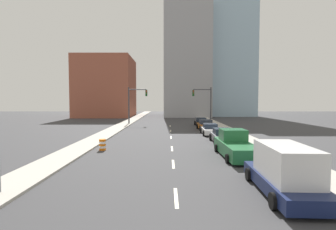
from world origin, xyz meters
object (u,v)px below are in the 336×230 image
Objects in this scene: sedan_black at (200,122)px; pickup_truck_green at (235,146)px; traffic_signal_left at (133,101)px; sedan_white at (209,129)px; sedan_orange at (205,125)px; sedan_gray at (222,136)px; traffic_barrel at (102,145)px; traffic_signal_right at (205,101)px; box_truck_navy at (284,171)px.

pickup_truck_green is at bearing -91.61° from sedan_black.
traffic_signal_left is 29.68m from pickup_truck_green.
pickup_truck_green reaches higher than sedan_white.
sedan_orange is (11.57, -8.95, -3.52)m from traffic_signal_left.
sedan_gray reaches higher than sedan_white.
sedan_gray is at bearing -90.81° from sedan_black.
sedan_orange is 1.07× the size of sedan_black.
traffic_barrel is at bearing 166.40° from pickup_truck_green.
traffic_barrel is 0.22× the size of sedan_black.
traffic_signal_left is 1.53× the size of sedan_black.
traffic_signal_right is 1.10× the size of box_truck_navy.
pickup_truck_green reaches higher than traffic_barrel.
box_truck_navy is 1.40× the size of sedan_black.
traffic_signal_left is at bearing 111.87° from pickup_truck_green.
traffic_barrel is 11.78m from sedan_gray.
traffic_signal_right is 1.41× the size of sedan_gray.
traffic_signal_left is at bearing 180.00° from traffic_signal_right.
sedan_white is at bearing -92.17° from sedan_black.
sedan_white is at bearing -51.81° from traffic_signal_left.
sedan_gray is at bearing 86.18° from pickup_truck_green.
sedan_white reaches higher than traffic_barrel.
sedan_white is (0.03, 20.88, -0.42)m from box_truck_navy.
sedan_white is 1.08× the size of sedan_black.
sedan_black is (11.70, -2.70, -3.57)m from traffic_signal_left.
sedan_white is 1.00× the size of sedan_orange.
sedan_white is 11.73m from sedan_black.
sedan_white is (-0.24, 6.24, -0.03)m from sedan_gray.
box_truck_navy is at bearing -89.60° from pickup_truck_green.
traffic_signal_left is 1.41× the size of sedan_gray.
pickup_truck_green is at bearing -93.56° from traffic_signal_right.
sedan_gray is at bearing -92.25° from sedan_orange.
box_truck_navy is 32.61m from sedan_black.
traffic_barrel is 0.20× the size of sedan_white.
box_truck_navy is 26.36m from sedan_orange.
sedan_black is at bearing -12.98° from traffic_signal_left.
traffic_barrel is 19.29m from sedan_orange.
sedan_white is (-1.55, -14.43, -3.56)m from traffic_signal_right.
traffic_signal_left is at bearing 120.01° from sedan_gray.
traffic_signal_right is 27.53m from pickup_truck_green.
sedan_orange is (0.25, 26.35, -0.38)m from box_truck_navy.
traffic_signal_right is at bearing 63.53° from traffic_barrel.
traffic_signal_right is at bearing 84.78° from sedan_white.
traffic_signal_left is 25.07m from traffic_barrel.
sedan_orange is (11.01, 15.84, 0.20)m from traffic_barrel.
sedan_orange is (-1.33, -8.95, -3.52)m from traffic_signal_right.
sedan_gray is 17.97m from sedan_black.
traffic_signal_right is 6.96× the size of traffic_barrel.
sedan_orange is at bearing -98.44° from traffic_signal_right.
traffic_signal_left is 15.05m from sedan_orange.
sedan_black is (0.50, 24.57, -0.18)m from pickup_truck_green.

